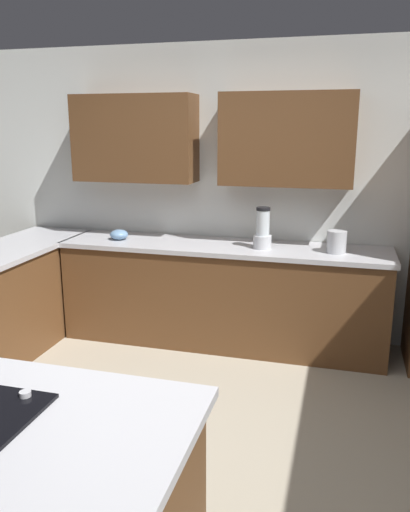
# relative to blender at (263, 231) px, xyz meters

# --- Properties ---
(ground_plane) EXTENTS (14.00, 14.00, 0.00)m
(ground_plane) POSITION_rel_blender_xyz_m (0.25, 1.68, -1.05)
(ground_plane) COLOR #9E937F
(wall_back) EXTENTS (6.00, 0.44, 2.60)m
(wall_back) POSITION_rel_blender_xyz_m (0.32, -0.36, 0.38)
(wall_back) COLOR silver
(wall_back) RESTS_ON ground
(lower_cabinets_back) EXTENTS (2.80, 0.60, 0.86)m
(lower_cabinets_back) POSITION_rel_blender_xyz_m (0.35, -0.04, -0.62)
(lower_cabinets_back) COLOR brown
(lower_cabinets_back) RESTS_ON ground
(countertop_back) EXTENTS (2.84, 0.64, 0.04)m
(countertop_back) POSITION_rel_blender_xyz_m (0.35, -0.04, -0.17)
(countertop_back) COLOR #B2B2B7
(countertop_back) RESTS_ON lower_cabinets_back
(blender) EXTENTS (0.15, 0.15, 0.35)m
(blender) POSITION_rel_blender_xyz_m (0.00, 0.00, 0.00)
(blender) COLOR silver
(blender) RESTS_ON countertop_back
(mixing_bowl) EXTENTS (0.16, 0.16, 0.09)m
(mixing_bowl) POSITION_rel_blender_xyz_m (1.30, -0.00, -0.10)
(mixing_bowl) COLOR #668CB2
(mixing_bowl) RESTS_ON countertop_back
(kettle) EXTENTS (0.16, 0.16, 0.18)m
(kettle) POSITION_rel_blender_xyz_m (-0.60, -0.00, -0.06)
(kettle) COLOR #B7BABF
(kettle) RESTS_ON countertop_back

